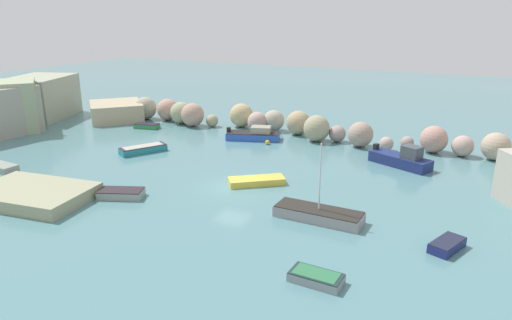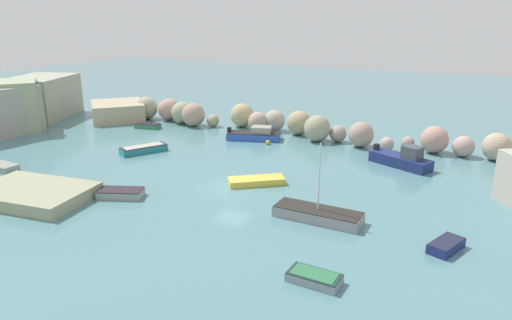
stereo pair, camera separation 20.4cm
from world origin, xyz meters
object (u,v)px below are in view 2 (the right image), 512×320
at_px(moored_boat_5, 256,181).
at_px(moored_boat_8, 255,135).
at_px(moored_boat_9, 148,126).
at_px(moored_boat_7, 314,277).
at_px(moored_boat_0, 446,246).
at_px(moored_boat_4, 402,159).
at_px(moored_boat_6, 1,167).
at_px(moored_boat_1, 318,214).
at_px(moored_boat_3, 144,149).
at_px(stone_dock, 33,194).
at_px(moored_boat_2, 121,193).
at_px(channel_buoy, 268,142).

height_order(moored_boat_5, moored_boat_8, moored_boat_8).
bearing_deg(moored_boat_9, moored_boat_7, 129.85).
xyz_separation_m(moored_boat_0, moored_boat_5, (-13.96, 4.72, -0.03)).
xyz_separation_m(moored_boat_4, moored_boat_6, (-29.79, -15.69, -0.38)).
bearing_deg(moored_boat_1, moored_boat_8, -50.59).
distance_m(moored_boat_1, moored_boat_6, 27.03).
relative_size(moored_boat_0, moored_boat_3, 0.59).
bearing_deg(moored_boat_8, moored_boat_1, -69.95).
bearing_deg(moored_boat_3, moored_boat_6, 171.15).
height_order(stone_dock, moored_boat_8, moored_boat_8).
height_order(moored_boat_8, moored_boat_9, moored_boat_8).
xyz_separation_m(moored_boat_0, moored_boat_1, (-7.64, 0.64, 0.10)).
relative_size(moored_boat_4, moored_boat_5, 1.30).
relative_size(moored_boat_3, moored_boat_4, 0.80).
distance_m(moored_boat_4, moored_boat_5, 13.09).
bearing_deg(moored_boat_9, moored_boat_1, 137.73).
height_order(moored_boat_0, moored_boat_2, moored_boat_2).
bearing_deg(stone_dock, moored_boat_2, 30.74).
bearing_deg(moored_boat_2, moored_boat_4, 21.58).
bearing_deg(moored_boat_4, moored_boat_2, -112.11).
relative_size(moored_boat_3, moored_boat_5, 1.04).
xyz_separation_m(moored_boat_2, moored_boat_6, (-13.18, 0.28, -0.03)).
bearing_deg(moored_boat_9, moored_boat_5, 138.57).
relative_size(moored_boat_0, moored_boat_6, 0.80).
relative_size(moored_boat_5, moored_boat_7, 1.62).
bearing_deg(moored_boat_5, moored_boat_6, -20.43).
bearing_deg(moored_boat_6, moored_boat_1, 8.89).
xyz_separation_m(channel_buoy, moored_boat_6, (-16.64, -16.97, 0.04)).
bearing_deg(moored_boat_2, moored_boat_0, -17.14).
height_order(moored_boat_4, moored_boat_6, moored_boat_4).
relative_size(moored_boat_2, moored_boat_8, 0.60).
bearing_deg(moored_boat_5, stone_dock, 0.06).
bearing_deg(moored_boat_3, moored_boat_8, -10.27).
xyz_separation_m(channel_buoy, moored_boat_8, (-2.00, 1.12, 0.29)).
xyz_separation_m(stone_dock, moored_boat_0, (26.59, 5.02, -0.17)).
xyz_separation_m(moored_boat_3, moored_boat_9, (-5.88, 7.89, -0.07)).
relative_size(stone_dock, moored_boat_0, 3.02).
height_order(channel_buoy, moored_boat_6, moored_boat_6).
relative_size(stone_dock, moored_boat_9, 2.68).
distance_m(channel_buoy, moored_boat_3, 12.03).
xyz_separation_m(moored_boat_5, moored_boat_9, (-19.13, 10.84, 0.02)).
relative_size(moored_boat_1, moored_boat_9, 1.90).
bearing_deg(moored_boat_4, moored_boat_7, -67.74).
distance_m(moored_boat_0, moored_boat_4, 14.84).
height_order(channel_buoy, moored_boat_8, moored_boat_8).
distance_m(moored_boat_0, moored_boat_8, 25.84).
height_order(stone_dock, moored_boat_1, moored_boat_1).
height_order(channel_buoy, moored_boat_2, moored_boat_2).
bearing_deg(moored_boat_4, moored_boat_0, -47.16).
bearing_deg(moored_boat_0, moored_boat_1, 106.56).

